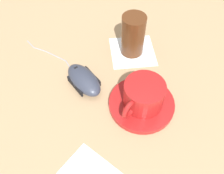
{
  "coord_description": "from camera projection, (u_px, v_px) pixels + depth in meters",
  "views": [
    {
      "loc": [
        0.18,
        0.3,
        0.49
      ],
      "look_at": [
        0.03,
        -0.01,
        0.03
      ],
      "focal_mm": 40.0,
      "sensor_mm": 36.0,
      "label": 1
    }
  ],
  "objects": [
    {
      "name": "ground_plane",
      "position": [
        125.0,
        93.0,
        0.6
      ],
      "size": [
        3.0,
        3.0,
        0.0
      ],
      "primitive_type": "plane",
      "color": "#9E7F5B"
    },
    {
      "name": "saucer",
      "position": [
        141.0,
        104.0,
        0.57
      ],
      "size": [
        0.15,
        0.15,
        0.01
      ],
      "primitive_type": "cylinder",
      "color": "maroon",
      "rests_on": "ground"
    },
    {
      "name": "coffee_cup",
      "position": [
        143.0,
        95.0,
        0.54
      ],
      "size": [
        0.11,
        0.09,
        0.06
      ],
      "color": "maroon",
      "rests_on": "saucer"
    },
    {
      "name": "computer_mouse",
      "position": [
        84.0,
        80.0,
        0.6
      ],
      "size": [
        0.08,
        0.12,
        0.04
      ],
      "color": "#2D3342",
      "rests_on": "ground"
    },
    {
      "name": "mouse_cable",
      "position": [
        49.0,
        54.0,
        0.67
      ],
      "size": [
        0.08,
        0.16,
        0.0
      ],
      "color": "gray",
      "rests_on": "ground"
    },
    {
      "name": "napkin_under_glass",
      "position": [
        133.0,
        51.0,
        0.68
      ],
      "size": [
        0.15,
        0.15,
        0.0
      ],
      "primitive_type": "cube",
      "rotation": [
        0.0,
        0.0,
        -0.35
      ],
      "color": "white",
      "rests_on": "ground"
    },
    {
      "name": "drinking_glass",
      "position": [
        133.0,
        35.0,
        0.63
      ],
      "size": [
        0.06,
        0.06,
        0.11
      ],
      "primitive_type": "cylinder",
      "color": "#4C2814",
      "rests_on": "napkin_under_glass"
    }
  ]
}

